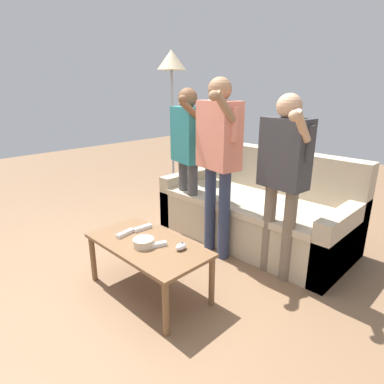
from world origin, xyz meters
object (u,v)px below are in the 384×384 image
object	(u,v)px
coffee_table	(148,250)
player_center	(218,149)
player_left	(188,146)
player_right	(284,168)
game_remote_wand_far	(125,233)
game_remote_wand_spare	(142,228)
snack_bowl	(144,243)
game_remote_nunchuk	(181,247)
floor_lamp	(172,73)
couch	(256,211)
game_remote_wand_near	(156,245)

from	to	relation	value
coffee_table	player_center	size ratio (longest dim) A/B	0.61
player_left	player_right	distance (m)	1.11
player_left	game_remote_wand_far	size ratio (longest dim) A/B	9.17
game_remote_wand_far	game_remote_wand_spare	size ratio (longest dim) A/B	1.00
snack_bowl	game_remote_nunchuk	xyz separation A→B (m)	(0.23, 0.16, -0.01)
coffee_table	floor_lamp	world-z (taller)	floor_lamp
floor_lamp	player_center	bearing A→B (deg)	-24.34
floor_lamp	player_center	size ratio (longest dim) A/B	1.20
game_remote_wand_far	player_center	bearing A→B (deg)	77.26
player_center	game_remote_wand_far	xyz separation A→B (m)	(-0.20, -0.87, -0.58)
couch	floor_lamp	xyz separation A→B (m)	(-1.26, -0.01, 1.36)
floor_lamp	player_center	xyz separation A→B (m)	(1.19, -0.54, -0.66)
couch	player_right	xyz separation A→B (m)	(0.53, -0.47, 0.63)
game_remote_nunchuk	floor_lamp	distance (m)	2.30
snack_bowl	floor_lamp	distance (m)	2.25
game_remote_nunchuk	player_right	world-z (taller)	player_right
snack_bowl	player_right	distance (m)	1.20
coffee_table	player_center	xyz separation A→B (m)	(-0.04, 0.83, 0.65)
snack_bowl	game_remote_wand_far	distance (m)	0.26
floor_lamp	snack_bowl	bearing A→B (deg)	-48.67
game_remote_nunchuk	game_remote_wand_near	size ratio (longest dim) A/B	0.54
player_right	game_remote_wand_far	size ratio (longest dim) A/B	8.98
game_remote_wand_near	game_remote_wand_far	bearing A→B (deg)	-172.68
coffee_table	floor_lamp	size ratio (longest dim) A/B	0.50
player_left	game_remote_wand_spare	size ratio (longest dim) A/B	9.20
couch	game_remote_wand_far	xyz separation A→B (m)	(-0.27, -1.41, 0.13)
game_remote_nunchuk	player_right	xyz separation A→B (m)	(0.31, 0.80, 0.49)
game_remote_wand_near	couch	bearing A→B (deg)	92.37
coffee_table	player_center	world-z (taller)	player_center
snack_bowl	game_remote_wand_far	world-z (taller)	snack_bowl
couch	game_remote_wand_spare	world-z (taller)	couch
snack_bowl	game_remote_wand_far	size ratio (longest dim) A/B	0.93
player_center	game_remote_wand_near	xyz separation A→B (m)	(0.13, -0.83, -0.58)
floor_lamp	player_right	size ratio (longest dim) A/B	1.30
snack_bowl	player_left	distance (m)	1.27
game_remote_wand_spare	game_remote_nunchuk	bearing A→B (deg)	-1.74
floor_lamp	game_remote_wand_far	xyz separation A→B (m)	(0.99, -1.41, -1.24)
snack_bowl	player_center	world-z (taller)	player_center
game_remote_wand_spare	game_remote_wand_near	bearing A→B (deg)	-20.15
game_remote_wand_far	player_left	bearing A→B (deg)	107.63
coffee_table	player_left	xyz separation A→B (m)	(-0.55, 0.96, 0.59)
player_right	game_remote_wand_far	bearing A→B (deg)	-130.29
snack_bowl	floor_lamp	bearing A→B (deg)	131.33
coffee_table	game_remote_wand_far	xyz separation A→B (m)	(-0.24, -0.04, 0.07)
game_remote_wand_near	game_remote_wand_spare	bearing A→B (deg)	159.85
couch	player_left	distance (m)	0.97
player_left	player_right	world-z (taller)	player_left
game_remote_nunchuk	couch	bearing A→B (deg)	99.66
game_remote_wand_near	player_left	bearing A→B (deg)	123.88
snack_bowl	floor_lamp	xyz separation A→B (m)	(-1.25, 1.42, 1.22)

